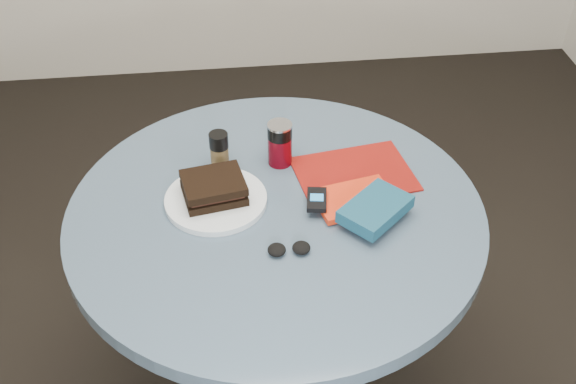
{
  "coord_description": "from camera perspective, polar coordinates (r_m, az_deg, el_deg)",
  "views": [
    {
      "loc": [
        -0.12,
        -1.3,
        1.88
      ],
      "look_at": [
        0.03,
        0.0,
        0.8
      ],
      "focal_mm": 45.0,
      "sensor_mm": 36.0,
      "label": 1
    }
  ],
  "objects": [
    {
      "name": "red_book",
      "position": [
        1.74,
        5.26,
        -0.56
      ],
      "size": [
        0.21,
        0.16,
        0.02
      ],
      "primitive_type": "cube",
      "rotation": [
        0.0,
        0.0,
        0.22
      ],
      "color": "red",
      "rests_on": "magazine"
    },
    {
      "name": "plate",
      "position": [
        1.74,
        -5.72,
        -0.63
      ],
      "size": [
        0.32,
        0.32,
        0.02
      ],
      "primitive_type": "cylinder",
      "rotation": [
        0.0,
        0.0,
        -0.41
      ],
      "color": "white",
      "rests_on": "table"
    },
    {
      "name": "sandwich",
      "position": [
        1.73,
        -5.89,
        0.34
      ],
      "size": [
        0.16,
        0.15,
        0.05
      ],
      "color": "black",
      "rests_on": "plate"
    },
    {
      "name": "headphones",
      "position": [
        1.6,
        0.08,
        -4.51
      ],
      "size": [
        0.1,
        0.04,
        0.02
      ],
      "color": "black",
      "rests_on": "table"
    },
    {
      "name": "soda_can",
      "position": [
        1.83,
        -0.65,
        3.84
      ],
      "size": [
        0.07,
        0.07,
        0.12
      ],
      "color": "#57040E",
      "rests_on": "table"
    },
    {
      "name": "novel",
      "position": [
        1.68,
        6.92,
        -1.36
      ],
      "size": [
        0.19,
        0.19,
        0.03
      ],
      "primitive_type": "cube",
      "rotation": [
        0.0,
        0.0,
        0.74
      ],
      "color": "navy",
      "rests_on": "red_book"
    },
    {
      "name": "magazine",
      "position": [
        1.83,
        5.25,
        1.44
      ],
      "size": [
        0.32,
        0.26,
        0.01
      ],
      "primitive_type": "cube",
      "rotation": [
        0.0,
        0.0,
        0.16
      ],
      "color": "maroon",
      "rests_on": "table"
    },
    {
      "name": "pepper_grinder",
      "position": [
        1.82,
        -5.44,
        3.19
      ],
      "size": [
        0.05,
        0.05,
        0.11
      ],
      "color": "#513F22",
      "rests_on": "table"
    },
    {
      "name": "mp3_player",
      "position": [
        1.71,
        2.29,
        -0.61
      ],
      "size": [
        0.06,
        0.09,
        0.01
      ],
      "color": "black",
      "rests_on": "red_book"
    },
    {
      "name": "table",
      "position": [
        1.83,
        -0.94,
        -5.22
      ],
      "size": [
        1.0,
        1.0,
        0.75
      ],
      "color": "black",
      "rests_on": "ground"
    }
  ]
}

